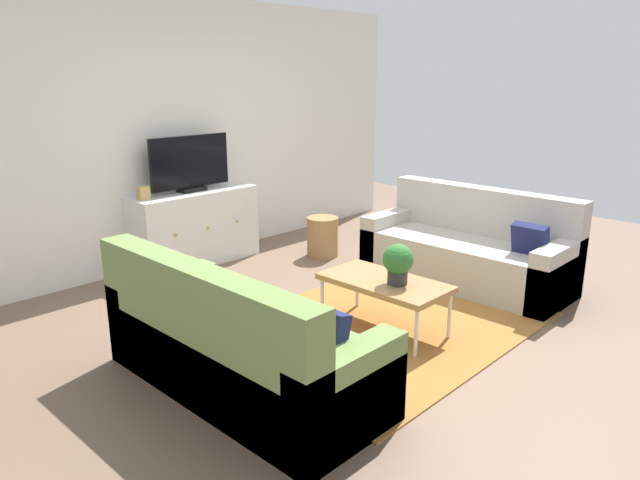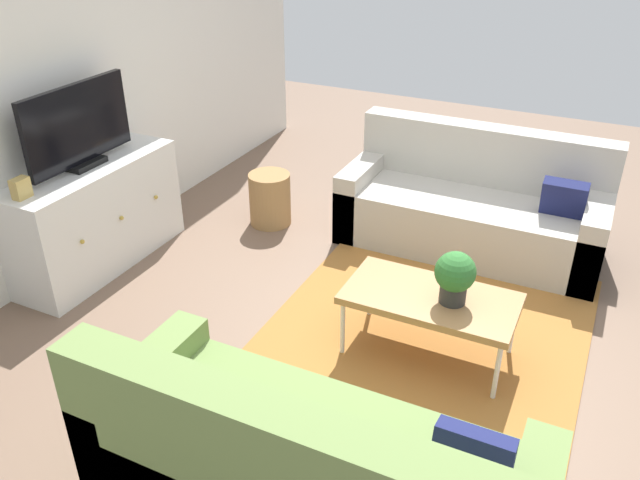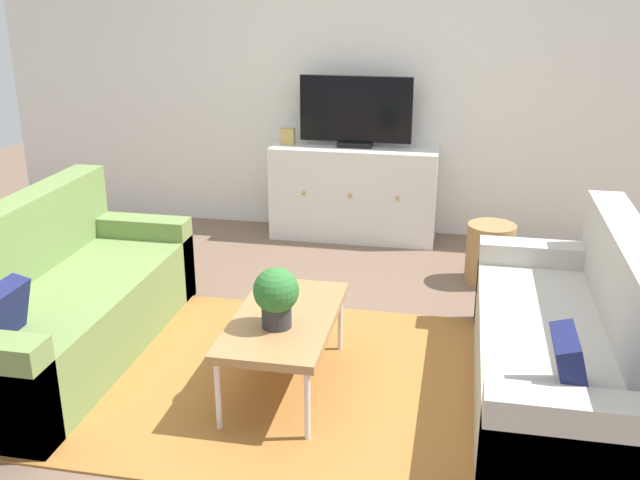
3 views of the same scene
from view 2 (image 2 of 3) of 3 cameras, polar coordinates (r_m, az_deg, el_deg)
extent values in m
plane|color=brown|center=(4.08, 6.63, -8.73)|extent=(10.00, 10.00, 0.00)
cube|color=silver|center=(4.82, -22.98, 13.17)|extent=(6.40, 0.12, 2.70)
cube|color=#9E662D|center=(4.04, 8.66, -9.19)|extent=(2.50, 1.90, 0.01)
cube|color=olive|center=(2.99, -0.62, -20.39)|extent=(0.80, 1.94, 0.43)
cube|color=olive|center=(3.31, -14.84, -14.00)|extent=(0.80, 0.18, 0.56)
cube|color=#191E4C|center=(2.64, 13.12, -18.96)|extent=(0.17, 0.30, 0.32)
cube|color=#B2ADA3|center=(5.06, 13.05, 1.57)|extent=(0.80, 1.94, 0.43)
cube|color=#B2ADA3|center=(5.23, 14.13, 5.12)|extent=(0.20, 1.94, 0.88)
cube|color=#B2ADA3|center=(5.25, 3.83, 4.14)|extent=(0.80, 0.18, 0.56)
cube|color=#B2ADA3|center=(4.95, 22.97, 0.11)|extent=(0.80, 0.18, 0.56)
cube|color=#191E4C|center=(4.80, 20.72, 3.31)|extent=(0.17, 0.30, 0.32)
cube|color=#A37547|center=(3.77, 9.75, -5.12)|extent=(0.52, 0.99, 0.04)
cylinder|color=silver|center=(3.65, 15.35, -11.20)|extent=(0.03, 0.03, 0.37)
cylinder|color=silver|center=(4.00, 16.67, -7.46)|extent=(0.03, 0.03, 0.37)
cylinder|color=silver|center=(3.84, 2.01, -7.78)|extent=(0.03, 0.03, 0.37)
cylinder|color=silver|center=(4.17, 4.45, -4.53)|extent=(0.03, 0.03, 0.37)
cylinder|color=#2D2D2D|center=(3.70, 11.65, -4.64)|extent=(0.15, 0.15, 0.11)
sphere|color=#2D6B2D|center=(3.62, 11.87, -2.77)|extent=(0.23, 0.23, 0.23)
cube|color=silver|center=(4.91, -19.09, 1.99)|extent=(1.36, 0.44, 0.77)
sphere|color=#B79338|center=(4.51, -20.26, -0.14)|extent=(0.03, 0.03, 0.03)
sphere|color=#B79338|center=(4.74, -17.12, 1.88)|extent=(0.03, 0.03, 0.03)
sphere|color=#B79338|center=(4.99, -14.29, 3.69)|extent=(0.03, 0.03, 0.03)
cube|color=black|center=(4.76, -20.04, 6.38)|extent=(0.28, 0.16, 0.04)
cube|color=black|center=(4.67, -20.63, 9.59)|extent=(0.91, 0.04, 0.53)
cube|color=tan|center=(4.40, -24.92, 4.17)|extent=(0.11, 0.07, 0.13)
cylinder|color=#9E7547|center=(5.31, -4.44, 3.64)|extent=(0.34, 0.34, 0.43)
camera|label=1|loc=(1.92, 115.93, -31.73)|focal=33.03mm
camera|label=3|loc=(4.68, 60.22, 9.74)|focal=41.13mm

